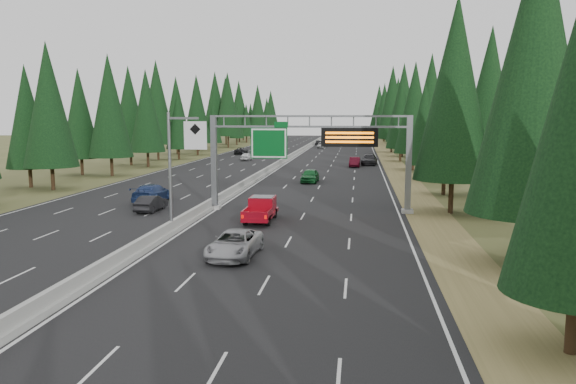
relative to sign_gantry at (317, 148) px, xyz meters
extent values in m
cube|color=black|center=(-8.92, 45.12, -5.23)|extent=(32.00, 260.00, 0.08)
cube|color=olive|center=(8.88, 45.12, -5.24)|extent=(3.60, 260.00, 0.06)
cube|color=#495125|center=(-26.72, 45.12, -5.24)|extent=(3.60, 260.00, 0.06)
cube|color=gray|center=(-8.92, 45.12, -5.04)|extent=(0.70, 260.00, 0.30)
cube|color=gray|center=(-8.92, 45.12, -4.64)|extent=(0.30, 260.00, 0.60)
cube|color=slate|center=(-8.57, 0.12, -1.29)|extent=(0.45, 0.45, 7.80)
cube|color=gray|center=(-8.57, 0.12, -5.04)|extent=(0.90, 0.90, 0.30)
cube|color=slate|center=(7.28, 0.12, -1.29)|extent=(0.45, 0.45, 7.80)
cube|color=gray|center=(7.28, 0.12, -5.04)|extent=(0.90, 0.90, 0.30)
cube|color=slate|center=(-0.64, 0.12, 2.53)|extent=(15.85, 0.35, 0.16)
cube|color=slate|center=(-0.64, 0.12, 1.69)|extent=(15.85, 0.35, 0.16)
cube|color=#054C19|center=(-3.92, -0.13, 0.36)|extent=(3.00, 0.10, 2.50)
cube|color=silver|center=(-3.92, -0.19, 0.36)|extent=(2.85, 0.02, 2.35)
cube|color=#054C19|center=(-2.92, -0.13, 1.86)|extent=(1.10, 0.10, 0.45)
cube|color=black|center=(2.58, -0.18, 0.86)|extent=(4.50, 0.40, 1.50)
cube|color=orange|center=(2.58, -0.40, 1.21)|extent=(3.80, 0.02, 0.18)
cube|color=orange|center=(2.58, -0.40, 0.86)|extent=(3.80, 0.02, 0.18)
cube|color=orange|center=(2.58, -0.40, 0.51)|extent=(3.80, 0.02, 0.18)
cylinder|color=slate|center=(-8.92, -9.88, -1.19)|extent=(0.20, 0.20, 8.00)
cube|color=gray|center=(-8.92, -9.88, -5.09)|extent=(0.50, 0.50, 0.20)
cube|color=slate|center=(-7.92, -9.88, 2.41)|extent=(2.00, 0.15, 0.15)
cube|color=silver|center=(-7.12, -10.00, 1.31)|extent=(1.50, 0.06, 1.80)
cylinder|color=black|center=(10.38, -26.46, -4.21)|extent=(0.40, 0.40, 2.11)
cylinder|color=black|center=(12.05, -15.18, -3.86)|extent=(0.40, 0.40, 2.81)
cone|color=black|center=(12.05, -15.18, 4.93)|extent=(6.33, 6.33, 14.77)
cylinder|color=black|center=(10.76, 0.80, -3.89)|extent=(0.40, 0.40, 2.75)
cone|color=black|center=(10.76, 0.80, 4.72)|extent=(6.20, 6.20, 14.46)
cylinder|color=black|center=(14.97, 0.29, -4.09)|extent=(0.40, 0.40, 2.35)
cone|color=black|center=(14.97, 0.29, 3.26)|extent=(5.29, 5.29, 12.35)
cylinder|color=black|center=(11.80, 11.88, -4.28)|extent=(0.40, 0.40, 1.97)
cone|color=black|center=(11.80, 11.88, 1.88)|extent=(4.44, 4.44, 10.36)
cylinder|color=black|center=(15.73, 11.40, -3.96)|extent=(0.40, 0.40, 2.62)
cone|color=black|center=(15.73, 11.40, 4.22)|extent=(5.89, 5.89, 13.75)
cylinder|color=black|center=(11.14, 24.63, -4.31)|extent=(0.40, 0.40, 1.92)
cone|color=black|center=(11.14, 24.63, 1.68)|extent=(4.32, 4.32, 10.07)
cylinder|color=black|center=(14.88, 24.62, -4.24)|extent=(0.40, 0.40, 2.05)
cone|color=black|center=(14.88, 24.62, 2.16)|extent=(4.61, 4.61, 10.76)
cylinder|color=black|center=(11.16, 37.40, -4.03)|extent=(0.40, 0.40, 2.48)
cone|color=black|center=(11.16, 37.40, 3.73)|extent=(5.59, 5.59, 13.04)
cylinder|color=black|center=(15.64, 37.69, -4.21)|extent=(0.40, 0.40, 2.13)
cone|color=black|center=(15.64, 37.69, 2.44)|extent=(4.78, 4.78, 11.16)
cylinder|color=black|center=(10.47, 53.16, -4.14)|extent=(0.40, 0.40, 2.27)
cone|color=black|center=(10.47, 53.16, 2.95)|extent=(5.10, 5.10, 11.90)
cylinder|color=black|center=(15.16, 51.92, -3.82)|extent=(0.40, 0.40, 2.90)
cone|color=black|center=(15.16, 51.92, 5.26)|extent=(6.53, 6.53, 15.25)
cylinder|color=black|center=(11.64, 64.73, -3.85)|extent=(0.40, 0.40, 2.84)
cone|color=black|center=(11.64, 64.73, 5.04)|extent=(6.40, 6.40, 14.93)
cylinder|color=black|center=(15.66, 63.79, -4.35)|extent=(0.40, 0.40, 1.83)
cone|color=black|center=(15.66, 63.79, 1.38)|extent=(4.13, 4.13, 9.63)
cylinder|color=black|center=(10.31, 77.71, -3.80)|extent=(0.40, 0.40, 2.94)
cone|color=black|center=(10.31, 77.71, 5.39)|extent=(6.62, 6.62, 15.44)
cylinder|color=black|center=(15.10, 76.76, -4.07)|extent=(0.40, 0.40, 2.40)
cone|color=black|center=(15.10, 76.76, 3.41)|extent=(5.39, 5.39, 12.58)
cylinder|color=black|center=(11.85, 91.05, -4.22)|extent=(0.40, 0.40, 2.09)
cone|color=black|center=(11.85, 91.05, 2.32)|extent=(4.71, 4.71, 10.99)
cylinder|color=black|center=(14.97, 91.43, -4.24)|extent=(0.40, 0.40, 2.06)
cone|color=black|center=(14.97, 91.43, 2.21)|extent=(4.64, 4.64, 10.83)
cylinder|color=black|center=(12.08, 105.11, -3.84)|extent=(0.40, 0.40, 2.86)
cone|color=black|center=(12.08, 105.11, 5.11)|extent=(6.44, 6.44, 15.02)
cylinder|color=black|center=(14.64, 104.30, -4.26)|extent=(0.40, 0.40, 2.01)
cone|color=black|center=(14.64, 104.30, 2.01)|extent=(4.52, 4.52, 10.54)
cylinder|color=black|center=(11.78, 116.89, -3.81)|extent=(0.40, 0.40, 2.92)
cone|color=black|center=(11.78, 116.89, 5.33)|extent=(6.58, 6.58, 15.35)
cylinder|color=black|center=(14.18, 119.34, -3.78)|extent=(0.40, 0.40, 2.98)
cone|color=black|center=(14.18, 119.34, 5.52)|extent=(6.70, 6.70, 15.63)
cylinder|color=black|center=(11.00, 129.53, -4.35)|extent=(0.40, 0.40, 1.85)
cone|color=black|center=(11.00, 129.53, 1.42)|extent=(4.15, 4.15, 9.69)
cylinder|color=black|center=(14.16, 129.35, -3.89)|extent=(0.40, 0.40, 2.76)
cone|color=black|center=(14.16, 129.35, 4.72)|extent=(6.20, 6.20, 14.47)
cylinder|color=black|center=(11.51, 144.46, -3.78)|extent=(0.40, 0.40, 2.97)
cone|color=black|center=(11.51, 144.46, 5.49)|extent=(6.68, 6.68, 15.58)
cylinder|color=black|center=(14.16, 145.66, -4.17)|extent=(0.40, 0.40, 2.20)
cone|color=black|center=(14.16, 145.66, 2.71)|extent=(4.96, 4.96, 11.56)
cylinder|color=black|center=(10.19, 155.95, -3.79)|extent=(0.40, 0.40, 2.96)
cone|color=black|center=(10.19, 155.95, 5.47)|extent=(6.67, 6.67, 15.55)
cylinder|color=black|center=(14.82, 157.21, -3.94)|extent=(0.40, 0.40, 2.66)
cone|color=black|center=(14.82, 157.21, 4.38)|extent=(5.99, 5.99, 13.97)
cylinder|color=black|center=(-28.77, 10.24, -4.03)|extent=(0.40, 0.40, 2.48)
cone|color=black|center=(-28.77, 10.24, 3.72)|extent=(5.58, 5.58, 13.02)
cylinder|color=black|center=(-32.46, 12.13, -4.20)|extent=(0.40, 0.40, 2.14)
cone|color=black|center=(-32.46, 12.13, 2.49)|extent=(4.82, 4.82, 11.24)
cylinder|color=black|center=(-28.52, 24.10, -4.01)|extent=(0.40, 0.40, 2.51)
cone|color=black|center=(-28.52, 24.10, 3.84)|extent=(5.65, 5.65, 13.19)
cylinder|color=black|center=(-33.16, 25.14, -4.15)|extent=(0.40, 0.40, 2.25)
cone|color=black|center=(-33.16, 25.14, 2.88)|extent=(5.06, 5.06, 11.80)
cylinder|color=black|center=(-28.56, 36.91, -4.08)|extent=(0.40, 0.40, 2.37)
cone|color=black|center=(-28.56, 36.91, 3.33)|extent=(5.34, 5.34, 12.45)
cylinder|color=black|center=(-32.74, 40.44, -4.02)|extent=(0.40, 0.40, 2.50)
cone|color=black|center=(-32.74, 40.44, 3.81)|extent=(5.64, 5.64, 13.15)
cylinder|color=black|center=(-28.65, 52.07, -4.29)|extent=(0.40, 0.40, 1.96)
cone|color=black|center=(-28.65, 52.07, 1.82)|extent=(4.40, 4.40, 10.27)
cylinder|color=black|center=(-32.26, 51.47, -3.86)|extent=(0.40, 0.40, 2.81)
cone|color=black|center=(-32.26, 51.47, 4.94)|extent=(6.33, 6.33, 14.78)
cylinder|color=black|center=(-28.48, 63.36, -4.00)|extent=(0.40, 0.40, 2.53)
cone|color=black|center=(-28.48, 63.36, 3.92)|extent=(5.70, 5.70, 13.31)
cylinder|color=black|center=(-33.79, 66.81, -4.00)|extent=(0.40, 0.40, 2.53)
cone|color=black|center=(-33.79, 66.81, 3.90)|extent=(5.69, 5.69, 13.27)
cylinder|color=black|center=(-29.07, 77.78, -4.38)|extent=(0.40, 0.40, 1.77)
cone|color=black|center=(-29.07, 77.78, 1.16)|extent=(3.99, 3.99, 9.31)
cylinder|color=black|center=(-32.24, 77.12, -4.01)|extent=(0.40, 0.40, 2.51)
cone|color=black|center=(-32.24, 77.12, 3.83)|extent=(5.65, 5.65, 13.18)
cylinder|color=black|center=(-28.39, 89.53, -3.81)|extent=(0.40, 0.40, 2.92)
cone|color=black|center=(-28.39, 89.53, 5.33)|extent=(6.58, 6.58, 15.35)
cylinder|color=black|center=(-32.30, 92.66, -3.77)|extent=(0.40, 0.40, 3.00)
cone|color=black|center=(-32.30, 92.66, 5.60)|extent=(6.74, 6.74, 15.73)
cylinder|color=black|center=(-29.43, 104.01, -4.37)|extent=(0.40, 0.40, 1.80)
cone|color=black|center=(-29.43, 104.01, 1.25)|extent=(4.05, 4.05, 9.44)
cylinder|color=black|center=(-32.79, 105.68, -3.80)|extent=(0.40, 0.40, 2.93)
cone|color=black|center=(-32.79, 105.68, 5.36)|extent=(6.60, 6.60, 15.40)
cylinder|color=black|center=(-29.40, 117.06, -4.36)|extent=(0.40, 0.40, 1.82)
cone|color=black|center=(-29.40, 117.06, 1.33)|extent=(4.09, 4.09, 9.55)
cylinder|color=black|center=(-32.02, 119.39, -3.82)|extent=(0.40, 0.40, 2.90)
cone|color=black|center=(-32.02, 119.39, 5.26)|extent=(6.54, 6.54, 15.25)
cylinder|color=black|center=(-28.67, 132.01, -3.86)|extent=(0.40, 0.40, 2.81)
cone|color=black|center=(-28.67, 132.01, 4.93)|extent=(6.33, 6.33, 14.77)
cylinder|color=black|center=(-33.28, 131.13, -4.20)|extent=(0.40, 0.40, 2.13)
cone|color=black|center=(-33.28, 131.13, 2.46)|extent=(4.80, 4.80, 11.20)
cylinder|color=black|center=(-28.01, 145.75, -4.16)|extent=(0.40, 0.40, 2.22)
cone|color=black|center=(-28.01, 145.75, 2.79)|extent=(5.00, 5.00, 11.67)
cylinder|color=black|center=(-33.30, 143.96, -4.30)|extent=(0.40, 0.40, 1.93)
cone|color=black|center=(-33.30, 143.96, 1.74)|extent=(4.35, 4.35, 10.15)
cylinder|color=black|center=(-28.17, 155.43, -3.92)|extent=(0.40, 0.40, 2.69)
cone|color=black|center=(-28.17, 155.43, 4.48)|extent=(6.05, 6.05, 14.12)
cylinder|color=black|center=(-33.90, 158.63, -4.33)|extent=(0.40, 0.40, 1.88)
cone|color=black|center=(-33.90, 158.63, 1.54)|extent=(4.22, 4.22, 9.86)
imported|color=#A0A0A5|center=(-3.42, -15.37, -4.47)|extent=(2.65, 5.26, 1.43)
cylinder|color=black|center=(-4.60, -6.53, -4.81)|extent=(0.29, 0.76, 0.76)
cylinder|color=black|center=(-2.98, -6.53, -4.81)|extent=(0.29, 0.76, 0.76)
cylinder|color=black|center=(-4.60, -3.38, -4.81)|extent=(0.29, 0.76, 0.76)
cylinder|color=black|center=(-2.98, -3.38, -4.81)|extent=(0.29, 0.76, 0.76)
cube|color=#9E0918|center=(-3.79, -4.90, -4.66)|extent=(1.91, 5.35, 0.29)
cube|color=#9E0918|center=(-3.79, -4.05, -3.99)|extent=(1.81, 2.10, 1.05)
cube|color=black|center=(-3.79, -4.05, -3.71)|extent=(1.62, 1.81, 0.53)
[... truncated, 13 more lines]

